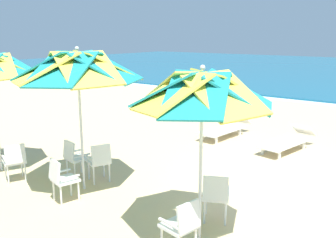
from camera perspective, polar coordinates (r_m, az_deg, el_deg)
The scene contains 11 objects.
ground_plane at distance 8.31m, azimuth 17.85°, elevation -10.04°, with size 80.00×80.00×0.00m, color #D3B784.
beach_umbrella_0 at distance 5.36m, azimuth 5.27°, elevation 4.19°, with size 2.14×2.14×2.73m.
plastic_chair_0 at distance 5.52m, azimuth 2.18°, elevation -15.82°, with size 0.54×0.51×0.87m.
plastic_chair_1 at distance 6.46m, azimuth 7.35°, elevation -11.44°, with size 0.59×0.61×0.87m.
beach_umbrella_1 at distance 7.45m, azimuth -13.70°, elevation 7.70°, with size 2.55×2.55×2.93m.
plastic_chair_2 at distance 7.39m, azimuth -16.02°, elevation -8.68°, with size 0.54×0.56×0.87m.
plastic_chair_3 at distance 8.19m, azimuth -10.50°, elevation -6.22°, with size 0.60×0.58×0.87m.
plastic_chair_4 at distance 8.54m, azimuth -14.16°, elevation -5.60°, with size 0.52×0.54×0.87m.
plastic_chair_5 at distance 8.73m, azimuth -22.51°, elevation -5.82°, with size 0.59×0.57×0.87m.
sun_lounger_1 at distance 10.80m, azimuth 17.98°, elevation -3.15°, with size 1.01×2.22×0.62m.
sun_lounger_2 at distance 11.78m, azimuth 8.85°, elevation -1.34°, with size 0.85×2.20×0.62m.
Camera 1 is at (2.34, -7.32, 3.15)m, focal length 39.64 mm.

